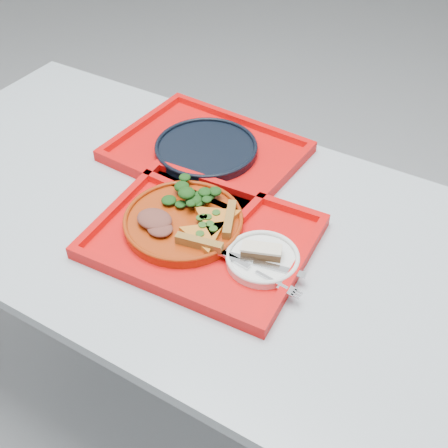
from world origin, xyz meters
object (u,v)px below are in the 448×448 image
(tray_main, at_px, (203,239))
(dessert_bar, at_px, (261,251))
(tray_far, at_px, (206,154))
(navy_plate, at_px, (206,150))
(dinner_plate, at_px, (183,222))

(tray_main, relative_size, dessert_bar, 5.13)
(tray_far, bearing_deg, dessert_bar, -38.43)
(tray_far, xyz_separation_m, dessert_bar, (0.30, -0.26, 0.03))
(tray_main, distance_m, dessert_bar, 0.14)
(tray_main, bearing_deg, tray_far, 117.14)
(tray_main, bearing_deg, navy_plate, 117.14)
(tray_main, distance_m, navy_plate, 0.31)
(tray_main, height_order, dessert_bar, dessert_bar)
(navy_plate, bearing_deg, tray_main, -59.58)
(tray_far, xyz_separation_m, dinner_plate, (0.10, -0.26, 0.02))
(dinner_plate, bearing_deg, tray_main, -10.30)
(navy_plate, relative_size, dessert_bar, 2.96)
(tray_main, relative_size, dinner_plate, 1.73)
(tray_main, distance_m, dinner_plate, 0.06)
(dinner_plate, relative_size, dessert_bar, 2.96)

